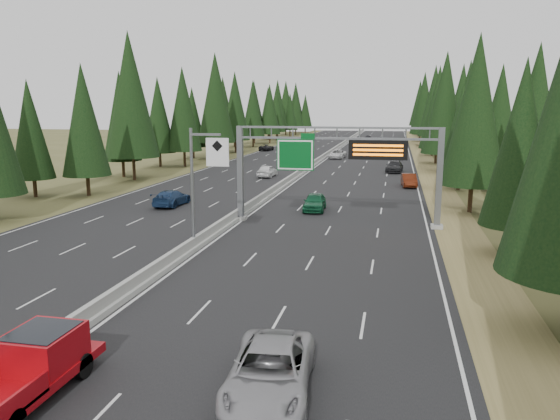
# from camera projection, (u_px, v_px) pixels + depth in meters

# --- Properties ---
(road) EXTENTS (32.00, 260.00, 0.08)m
(road) POSITION_uv_depth(u_px,v_px,m) (315.00, 165.00, 89.06)
(road) COLOR black
(road) RESTS_ON ground
(shoulder_right) EXTENTS (3.60, 260.00, 0.06)m
(shoulder_right) POSITION_uv_depth(u_px,v_px,m) (428.00, 167.00, 85.42)
(shoulder_right) COLOR olive
(shoulder_right) RESTS_ON ground
(shoulder_left) EXTENTS (3.60, 260.00, 0.06)m
(shoulder_left) POSITION_uv_depth(u_px,v_px,m) (211.00, 163.00, 92.70)
(shoulder_left) COLOR #4D4D24
(shoulder_left) RESTS_ON ground
(median_barrier) EXTENTS (0.70, 260.00, 0.85)m
(median_barrier) POSITION_uv_depth(u_px,v_px,m) (315.00, 163.00, 88.99)
(median_barrier) COLOR gray
(median_barrier) RESTS_ON road
(sign_gantry) EXTENTS (16.75, 0.98, 7.80)m
(sign_gantry) POSITION_uv_depth(u_px,v_px,m) (344.00, 160.00, 42.91)
(sign_gantry) COLOR slate
(sign_gantry) RESTS_ON road
(hov_sign_pole) EXTENTS (2.80, 0.50, 8.00)m
(hov_sign_pole) POSITION_uv_depth(u_px,v_px,m) (201.00, 181.00, 35.18)
(hov_sign_pole) COLOR slate
(hov_sign_pole) RESTS_ON road
(tree_row_right) EXTENTS (12.34, 243.03, 18.84)m
(tree_row_right) POSITION_uv_depth(u_px,v_px,m) (468.00, 106.00, 73.12)
(tree_row_right) COLOR black
(tree_row_right) RESTS_ON ground
(tree_row_left) EXTENTS (11.83, 242.56, 18.93)m
(tree_row_left) POSITION_uv_depth(u_px,v_px,m) (174.00, 107.00, 86.19)
(tree_row_left) COLOR black
(tree_row_left) RESTS_ON ground
(silver_minivan) EXTENTS (3.18, 6.04, 1.62)m
(silver_minivan) POSITION_uv_depth(u_px,v_px,m) (270.00, 371.00, 17.85)
(silver_minivan) COLOR #9A999D
(silver_minivan) RESTS_ON road
(red_pickup) EXTENTS (2.19, 6.13, 2.00)m
(red_pickup) POSITION_uv_depth(u_px,v_px,m) (34.00, 361.00, 17.91)
(red_pickup) COLOR black
(red_pickup) RESTS_ON road
(car_ahead_green) EXTENTS (2.09, 4.75, 1.59)m
(car_ahead_green) POSITION_uv_depth(u_px,v_px,m) (315.00, 202.00, 49.68)
(car_ahead_green) COLOR #145733
(car_ahead_green) RESTS_ON road
(car_ahead_dkred) EXTENTS (1.94, 4.72, 1.52)m
(car_ahead_dkred) POSITION_uv_depth(u_px,v_px,m) (409.00, 180.00, 64.49)
(car_ahead_dkred) COLOR #561D0C
(car_ahead_dkred) RESTS_ON road
(car_ahead_dkgrey) EXTENTS (2.67, 5.64, 1.59)m
(car_ahead_dkgrey) POSITION_uv_depth(u_px,v_px,m) (395.00, 167.00, 78.83)
(car_ahead_dkgrey) COLOR black
(car_ahead_dkgrey) RESTS_ON road
(car_ahead_white) EXTENTS (3.05, 5.79, 1.55)m
(car_ahead_white) POSITION_uv_depth(u_px,v_px,m) (337.00, 154.00, 99.81)
(car_ahead_white) COLOR silver
(car_ahead_white) RESTS_ON road
(car_ahead_far) EXTENTS (1.86, 4.33, 1.46)m
(car_ahead_far) POSITION_uv_depth(u_px,v_px,m) (368.00, 138.00, 152.89)
(car_ahead_far) COLOR black
(car_ahead_far) RESTS_ON road
(car_onc_blue) EXTENTS (2.30, 5.31, 1.52)m
(car_onc_blue) POSITION_uv_depth(u_px,v_px,m) (172.00, 198.00, 52.08)
(car_onc_blue) COLOR navy
(car_onc_blue) RESTS_ON road
(car_onc_white) EXTENTS (2.17, 4.87, 1.63)m
(car_onc_white) POSITION_uv_depth(u_px,v_px,m) (267.00, 171.00, 73.48)
(car_onc_white) COLOR white
(car_onc_white) RESTS_ON road
(car_onc_far) EXTENTS (2.67, 5.02, 1.34)m
(car_onc_far) POSITION_uv_depth(u_px,v_px,m) (266.00, 147.00, 117.43)
(car_onc_far) COLOR black
(car_onc_far) RESTS_ON road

